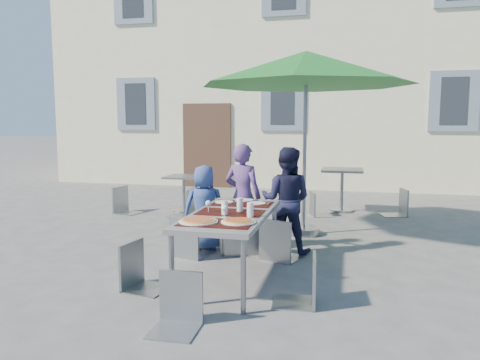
% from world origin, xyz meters
% --- Properties ---
extents(ground, '(90.00, 90.00, 0.00)m').
position_xyz_m(ground, '(0.00, 0.00, 0.00)').
color(ground, '#4F4F52').
rests_on(ground, ground).
extents(building, '(13.60, 8.20, 11.10)m').
position_xyz_m(building, '(-0.00, 11.50, 4.85)').
color(building, beige).
rests_on(building, ground).
extents(dining_table, '(0.80, 1.85, 0.76)m').
position_xyz_m(dining_table, '(0.45, 0.44, 0.70)').
color(dining_table, '#49484E').
rests_on(dining_table, ground).
extents(pizza_near_left, '(0.38, 0.38, 0.03)m').
position_xyz_m(pizza_near_left, '(0.27, -0.11, 0.77)').
color(pizza_near_left, white).
rests_on(pizza_near_left, dining_table).
extents(pizza_near_right, '(0.34, 0.34, 0.03)m').
position_xyz_m(pizza_near_right, '(0.65, -0.04, 0.77)').
color(pizza_near_right, white).
rests_on(pizza_near_right, dining_table).
extents(glassware, '(0.56, 0.42, 0.15)m').
position_xyz_m(glassware, '(0.51, 0.35, 0.83)').
color(glassware, silver).
rests_on(glassware, dining_table).
extents(place_settings, '(0.66, 0.41, 0.01)m').
position_xyz_m(place_settings, '(0.43, 1.09, 0.76)').
color(place_settings, white).
rests_on(place_settings, dining_table).
extents(child_0, '(0.66, 0.55, 1.15)m').
position_xyz_m(child_0, '(-0.20, 1.55, 0.58)').
color(child_0, '#314888').
rests_on(child_0, ground).
extents(child_1, '(0.59, 0.46, 1.44)m').
position_xyz_m(child_1, '(0.29, 1.72, 0.72)').
color(child_1, '#583A78').
rests_on(child_1, ground).
extents(child_2, '(0.71, 0.44, 1.40)m').
position_xyz_m(child_2, '(0.89, 1.69, 0.70)').
color(child_2, '#181935').
rests_on(child_2, ground).
extents(chair_0, '(0.55, 0.55, 1.00)m').
position_xyz_m(chair_0, '(-0.29, 1.18, 0.59)').
color(chair_0, '#92999D').
rests_on(chair_0, ground).
extents(chair_1, '(0.61, 0.62, 1.04)m').
position_xyz_m(chair_1, '(0.32, 1.47, 0.62)').
color(chair_1, gray).
rests_on(chair_1, ground).
extents(chair_2, '(0.58, 0.58, 1.00)m').
position_xyz_m(chair_2, '(0.86, 1.29, 0.59)').
color(chair_2, gray).
rests_on(chair_2, ground).
extents(chair_3, '(0.47, 0.47, 0.92)m').
position_xyz_m(chair_3, '(-0.41, -0.02, 0.54)').
color(chair_3, gray).
rests_on(chair_3, ground).
extents(chair_4, '(0.43, 0.43, 0.90)m').
position_xyz_m(chair_4, '(1.29, -0.06, 0.52)').
color(chair_4, '#92979D').
rests_on(chair_4, ground).
extents(chair_5, '(0.40, 0.40, 0.87)m').
position_xyz_m(chair_5, '(0.31, -0.81, 0.51)').
color(chair_5, '#8F949A').
rests_on(chair_5, ground).
extents(patio_umbrella, '(3.20, 3.20, 2.76)m').
position_xyz_m(patio_umbrella, '(1.02, 2.73, 2.49)').
color(patio_umbrella, '#93969A').
rests_on(patio_umbrella, ground).
extents(cafe_table_0, '(0.65, 0.65, 0.70)m').
position_xyz_m(cafe_table_0, '(-1.40, 4.05, 0.46)').
color(cafe_table_0, '#93969A').
rests_on(cafe_table_0, ground).
extents(bg_chair_l_0, '(0.52, 0.52, 0.95)m').
position_xyz_m(bg_chair_l_0, '(-2.46, 3.66, 0.56)').
color(bg_chair_l_0, gray).
rests_on(bg_chair_l_0, ground).
extents(bg_chair_r_0, '(0.43, 0.43, 0.95)m').
position_xyz_m(bg_chair_r_0, '(-1.22, 3.64, 0.56)').
color(bg_chair_r_0, gray).
rests_on(bg_chair_r_0, ground).
extents(cafe_table_1, '(0.77, 0.77, 0.83)m').
position_xyz_m(cafe_table_1, '(1.55, 4.76, 0.60)').
color(cafe_table_1, '#93969A').
rests_on(cafe_table_1, ground).
extents(bg_chair_l_1, '(0.47, 0.47, 0.84)m').
position_xyz_m(bg_chair_l_1, '(1.13, 4.23, 0.48)').
color(bg_chair_l_1, gray).
rests_on(bg_chair_l_1, ground).
extents(bg_chair_r_1, '(0.51, 0.51, 0.94)m').
position_xyz_m(bg_chair_r_1, '(2.58, 4.59, 0.55)').
color(bg_chair_r_1, gray).
rests_on(bg_chair_r_1, ground).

